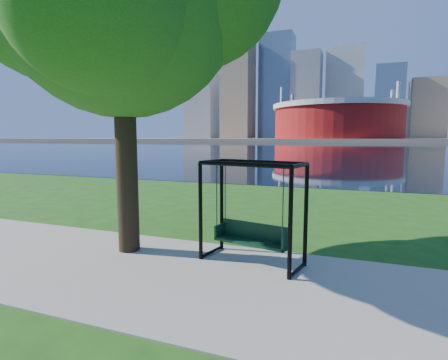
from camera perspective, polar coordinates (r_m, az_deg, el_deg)
The scene contains 7 objects.
ground at distance 7.03m, azimuth -1.81°, elevation -14.44°, with size 900.00×900.00×0.00m, color #1E5114.
path at distance 6.59m, azimuth -3.54°, elevation -15.78°, with size 120.00×4.00×0.03m, color #9E937F.
river at distance 108.10m, azimuth 19.52°, elevation 5.17°, with size 900.00×180.00×0.02m, color black.
far_bank at distance 312.05m, azimuth 20.44°, elevation 6.20°, with size 900.00×228.00×2.00m, color #937F60.
stadium at distance 241.64m, azimuth 18.03°, elevation 9.35°, with size 83.00×83.00×32.00m.
skyline at distance 327.20m, azimuth 19.96°, elevation 12.36°, with size 392.00×66.00×96.50m.
swing at distance 7.10m, azimuth 4.65°, elevation -5.67°, with size 2.18×1.28×2.10m.
Camera 1 is at (2.52, -6.04, 2.56)m, focal length 28.00 mm.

